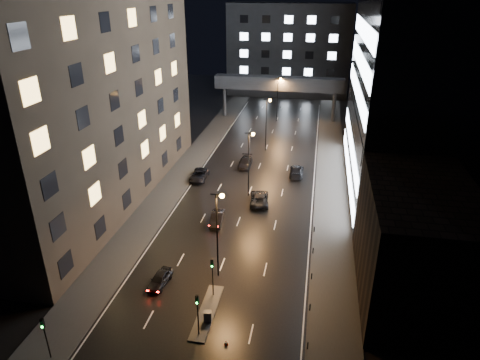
% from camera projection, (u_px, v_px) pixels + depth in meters
% --- Properties ---
extents(ground, '(160.00, 160.00, 0.00)m').
position_uv_depth(ground, '(260.00, 166.00, 76.03)').
color(ground, black).
rests_on(ground, ground).
extents(sidewalk_left, '(5.00, 110.00, 0.15)m').
position_uv_depth(sidewalk_left, '(184.00, 171.00, 73.63)').
color(sidewalk_left, '#383533').
rests_on(sidewalk_left, ground).
extents(sidewalk_right, '(5.00, 110.00, 0.15)m').
position_uv_depth(sidewalk_right, '(331.00, 183.00, 69.44)').
color(sidewalk_right, '#383533').
rests_on(sidewalk_right, ground).
extents(building_left, '(15.00, 48.00, 40.00)m').
position_uv_depth(building_left, '(79.00, 61.00, 57.19)').
color(building_left, '#2D2319').
rests_on(building_left, ground).
extents(building_right_low, '(10.00, 18.00, 12.00)m').
position_uv_depth(building_right_low, '(415.00, 243.00, 42.48)').
color(building_right_low, black).
rests_on(building_right_low, ground).
extents(building_right_glass, '(20.00, 36.00, 45.00)m').
position_uv_depth(building_right_glass, '(438.00, 39.00, 58.91)').
color(building_right_glass, black).
rests_on(building_right_glass, ground).
extents(building_far, '(34.00, 14.00, 25.00)m').
position_uv_depth(building_far, '(289.00, 49.00, 122.68)').
color(building_far, '#333335').
rests_on(building_far, ground).
extents(skybridge, '(30.00, 3.00, 10.00)m').
position_uv_depth(skybridge, '(279.00, 84.00, 99.38)').
color(skybridge, '#333335').
rests_on(skybridge, ground).
extents(median_island, '(1.60, 8.00, 0.15)m').
position_uv_depth(median_island, '(207.00, 312.00, 41.99)').
color(median_island, '#383533').
rests_on(median_island, ground).
extents(traffic_signal_near, '(0.28, 0.34, 4.40)m').
position_uv_depth(traffic_signal_near, '(212.00, 271.00, 42.96)').
color(traffic_signal_near, black).
rests_on(traffic_signal_near, median_island).
extents(traffic_signal_far, '(0.28, 0.34, 4.40)m').
position_uv_depth(traffic_signal_far, '(198.00, 309.00, 38.05)').
color(traffic_signal_far, black).
rests_on(traffic_signal_far, median_island).
extents(traffic_signal_corner, '(0.28, 0.34, 4.40)m').
position_uv_depth(traffic_signal_corner, '(45.00, 333.00, 35.62)').
color(traffic_signal_corner, black).
rests_on(traffic_signal_corner, ground).
extents(bollard_row, '(0.12, 25.12, 0.90)m').
position_uv_depth(bollard_row, '(311.00, 292.00, 44.19)').
color(bollard_row, black).
rests_on(bollard_row, ground).
extents(streetlight_near, '(1.45, 0.50, 10.15)m').
position_uv_depth(streetlight_near, '(218.00, 225.00, 44.70)').
color(streetlight_near, black).
rests_on(streetlight_near, ground).
extents(streetlight_mid_a, '(1.45, 0.50, 10.15)m').
position_uv_depth(streetlight_mid_a, '(250.00, 156.00, 62.58)').
color(streetlight_mid_a, black).
rests_on(streetlight_mid_a, ground).
extents(streetlight_mid_b, '(1.45, 0.50, 10.15)m').
position_uv_depth(streetlight_mid_b, '(267.00, 118.00, 80.45)').
color(streetlight_mid_b, black).
rests_on(streetlight_mid_b, ground).
extents(streetlight_far, '(1.45, 0.50, 10.15)m').
position_uv_depth(streetlight_far, '(278.00, 94.00, 98.33)').
color(streetlight_far, black).
rests_on(streetlight_far, ground).
extents(car_away_a, '(2.00, 4.14, 1.36)m').
position_uv_depth(car_away_a, '(160.00, 279.00, 45.69)').
color(car_away_a, black).
rests_on(car_away_a, ground).
extents(car_away_b, '(1.88, 4.55, 1.46)m').
position_uv_depth(car_away_b, '(217.00, 218.00, 57.54)').
color(car_away_b, black).
rests_on(car_away_b, ground).
extents(car_away_c, '(2.68, 5.48, 1.50)m').
position_uv_depth(car_away_c, '(199.00, 175.00, 70.48)').
color(car_away_c, black).
rests_on(car_away_c, ground).
extents(car_away_d, '(2.31, 5.32, 1.53)m').
position_uv_depth(car_away_d, '(245.00, 163.00, 75.44)').
color(car_away_d, black).
rests_on(car_away_d, ground).
extents(car_toward_a, '(3.35, 6.00, 1.59)m').
position_uv_depth(car_toward_a, '(259.00, 198.00, 62.78)').
color(car_toward_a, black).
rests_on(car_toward_a, ground).
extents(car_toward_b, '(2.36, 5.60, 1.61)m').
position_uv_depth(car_toward_b, '(297.00, 171.00, 71.93)').
color(car_toward_b, black).
rests_on(car_toward_b, ground).
extents(utility_cabinet, '(0.79, 0.64, 1.14)m').
position_uv_depth(utility_cabinet, '(208.00, 316.00, 40.50)').
color(utility_cabinet, '#444547').
rests_on(utility_cabinet, median_island).
extents(cone_b, '(0.44, 0.44, 0.46)m').
position_uv_depth(cone_b, '(226.00, 343.00, 38.18)').
color(cone_b, '#E53A0C').
rests_on(cone_b, ground).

